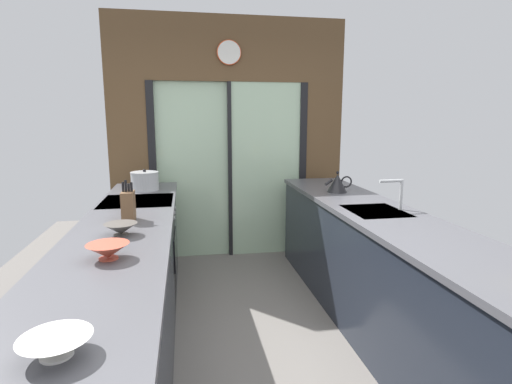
# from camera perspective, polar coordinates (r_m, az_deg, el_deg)

# --- Properties ---
(ground_plane) EXTENTS (5.04, 7.60, 0.02)m
(ground_plane) POSITION_cam_1_polar(r_m,az_deg,el_deg) (3.25, 0.21, -19.28)
(ground_plane) COLOR slate
(back_wall_unit) EXTENTS (2.64, 0.12, 2.70)m
(back_wall_unit) POSITION_cam_1_polar(r_m,az_deg,el_deg) (4.61, -3.82, 9.45)
(back_wall_unit) COLOR brown
(back_wall_unit) RESTS_ON ground_plane
(left_counter_run) EXTENTS (0.62, 3.80, 0.92)m
(left_counter_run) POSITION_cam_1_polar(r_m,az_deg,el_deg) (2.61, -18.70, -16.01)
(left_counter_run) COLOR #1E232D
(left_counter_run) RESTS_ON ground_plane
(right_counter_run) EXTENTS (0.62, 3.80, 0.92)m
(right_counter_run) POSITION_cam_1_polar(r_m,az_deg,el_deg) (3.07, 18.60, -11.88)
(right_counter_run) COLOR #1E232D
(right_counter_run) RESTS_ON ground_plane
(sink_faucet) EXTENTS (0.19, 0.02, 0.23)m
(sink_faucet) POSITION_cam_1_polar(r_m,az_deg,el_deg) (3.18, 19.41, 0.38)
(sink_faucet) COLOR #B7BABC
(sink_faucet) RESTS_ON right_counter_run
(oven_range) EXTENTS (0.60, 0.60, 0.92)m
(oven_range) POSITION_cam_1_polar(r_m,az_deg,el_deg) (3.64, -16.08, -8.35)
(oven_range) COLOR black
(oven_range) RESTS_ON ground_plane
(mixing_bowl_near) EXTENTS (0.21, 0.21, 0.06)m
(mixing_bowl_near) POSITION_cam_1_polar(r_m,az_deg,el_deg) (1.37, -26.54, -18.92)
(mixing_bowl_near) COLOR silver
(mixing_bowl_near) RESTS_ON left_counter_run
(mixing_bowl_mid) EXTENTS (0.21, 0.21, 0.08)m
(mixing_bowl_mid) POSITION_cam_1_polar(r_m,az_deg,el_deg) (2.11, -20.27, -7.85)
(mixing_bowl_mid) COLOR #BC4C38
(mixing_bowl_mid) RESTS_ON left_counter_run
(mixing_bowl_far) EXTENTS (0.19, 0.19, 0.07)m
(mixing_bowl_far) POSITION_cam_1_polar(r_m,az_deg,el_deg) (2.51, -18.63, -4.98)
(mixing_bowl_far) COLOR #514C47
(mixing_bowl_far) RESTS_ON left_counter_run
(knife_block) EXTENTS (0.08, 0.14, 0.28)m
(knife_block) POSITION_cam_1_polar(r_m,az_deg,el_deg) (2.83, -17.67, -1.84)
(knife_block) COLOR brown
(knife_block) RESTS_ON left_counter_run
(stock_pot) EXTENTS (0.26, 0.26, 0.20)m
(stock_pot) POSITION_cam_1_polar(r_m,az_deg,el_deg) (3.98, -15.50, 1.52)
(stock_pot) COLOR #B7BABC
(stock_pot) RESTS_ON left_counter_run
(kettle) EXTENTS (0.27, 0.19, 0.20)m
(kettle) POSITION_cam_1_polar(r_m,az_deg,el_deg) (3.82, 11.50, 1.27)
(kettle) COLOR black
(kettle) RESTS_ON right_counter_run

